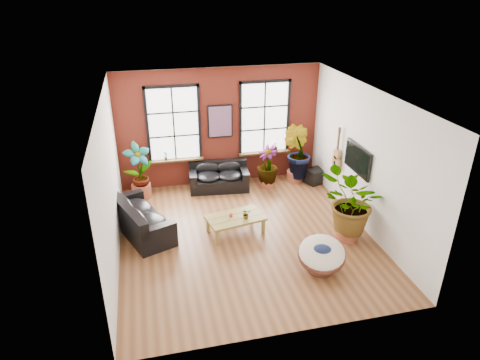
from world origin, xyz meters
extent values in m
cube|color=brown|center=(0.00, 0.00, -0.01)|extent=(6.00, 6.50, 0.02)
cube|color=white|center=(0.00, 0.00, 3.51)|extent=(6.00, 6.50, 0.02)
cube|color=#591C15|center=(0.00, 3.26, 1.75)|extent=(6.00, 0.02, 3.50)
cube|color=silver|center=(0.00, -3.26, 1.75)|extent=(6.00, 0.02, 3.50)
cube|color=silver|center=(-3.01, 0.00, 1.75)|extent=(0.02, 6.50, 3.50)
cube|color=silver|center=(3.01, 0.00, 1.75)|extent=(0.02, 6.50, 3.50)
cube|color=white|center=(-1.35, 3.20, 1.95)|extent=(1.40, 0.02, 2.10)
cube|color=#37230F|center=(-1.35, 3.13, 0.87)|extent=(1.60, 0.22, 0.06)
cube|color=white|center=(1.35, 3.20, 1.95)|extent=(1.40, 0.02, 2.10)
cube|color=#37230F|center=(1.35, 3.13, 0.87)|extent=(1.60, 0.22, 0.06)
cube|color=black|center=(-0.16, 2.71, 0.20)|extent=(1.80, 1.01, 0.39)
cube|color=black|center=(-0.12, 3.03, 0.59)|extent=(1.74, 0.38, 0.40)
cube|color=black|center=(-0.91, 2.79, 0.50)|extent=(0.29, 0.86, 0.21)
cube|color=black|center=(0.60, 2.64, 0.50)|extent=(0.29, 0.86, 0.21)
ellipsoid|color=black|center=(-0.49, 2.70, 0.45)|extent=(0.79, 0.77, 0.22)
ellipsoid|color=black|center=(-0.46, 2.94, 0.59)|extent=(0.74, 0.29, 0.39)
ellipsoid|color=black|center=(0.17, 2.63, 0.45)|extent=(0.79, 0.77, 0.22)
ellipsoid|color=black|center=(0.19, 2.87, 0.59)|extent=(0.74, 0.29, 0.39)
cube|color=black|center=(-2.46, 0.77, 0.21)|extent=(1.63, 2.34, 0.42)
cube|color=black|center=(-2.78, 0.65, 0.64)|extent=(1.00, 2.08, 0.43)
cube|color=black|center=(-2.10, -0.12, 0.53)|extent=(0.92, 0.54, 0.22)
cube|color=black|center=(-2.82, 1.67, 0.53)|extent=(0.92, 0.54, 0.22)
ellipsoid|color=black|center=(-2.25, 0.39, 0.48)|extent=(1.05, 1.16, 0.24)
ellipsoid|color=black|center=(-2.50, 0.30, 0.64)|extent=(0.57, 0.96, 0.41)
ellipsoid|color=black|center=(-2.57, 1.19, 0.48)|extent=(1.05, 1.16, 0.24)
ellipsoid|color=black|center=(-2.81, 1.09, 0.64)|extent=(0.57, 0.96, 0.41)
cube|color=olive|center=(-0.20, 0.23, 0.41)|extent=(1.51, 1.04, 0.06)
cube|color=#37230F|center=(-0.18, 0.10, 0.44)|extent=(1.35, 0.28, 0.00)
cube|color=#37230F|center=(-0.23, 0.36, 0.44)|extent=(1.35, 0.28, 0.00)
cube|color=olive|center=(-0.74, -0.20, 0.19)|extent=(0.08, 0.08, 0.38)
cube|color=olive|center=(0.46, 0.04, 0.19)|extent=(0.08, 0.08, 0.38)
cube|color=olive|center=(-0.86, 0.42, 0.19)|extent=(0.08, 0.08, 0.38)
cube|color=olive|center=(0.34, 0.66, 0.19)|extent=(0.08, 0.08, 0.38)
cylinder|color=#CB3242|center=(-0.31, 0.26, 0.49)|extent=(0.09, 0.09, 0.09)
cylinder|color=#562C1E|center=(1.27, -1.66, 0.12)|extent=(0.77, 0.77, 0.24)
torus|color=#562C1E|center=(1.27, -1.66, 0.39)|extent=(1.33, 1.33, 0.46)
ellipsoid|color=white|center=(1.27, -1.66, 0.45)|extent=(1.30, 1.33, 0.63)
ellipsoid|color=#162046|center=(1.25, -1.71, 0.57)|extent=(0.48, 0.44, 0.18)
cube|color=black|center=(0.00, 3.19, 1.95)|extent=(0.74, 0.04, 0.98)
cube|color=#0C7F8C|center=(0.00, 3.16, 1.95)|extent=(0.66, 0.02, 0.90)
cube|color=black|center=(2.95, 0.30, 1.65)|extent=(0.06, 1.25, 0.72)
cube|color=black|center=(2.92, 0.30, 1.65)|extent=(0.01, 1.15, 0.62)
cylinder|color=#B27F4C|center=(2.90, 1.35, 1.13)|extent=(0.09, 0.38, 0.38)
cylinder|color=#B27F4C|center=(2.90, 1.35, 1.38)|extent=(0.09, 0.30, 0.30)
cylinder|color=black|center=(2.90, 1.35, 1.13)|extent=(0.09, 0.11, 0.11)
cube|color=#37230F|center=(2.90, 1.35, 1.75)|extent=(0.04, 0.05, 0.55)
cube|color=#37230F|center=(2.90, 1.35, 2.07)|extent=(0.06, 0.06, 0.14)
cube|color=black|center=(2.80, 2.45, 0.22)|extent=(0.66, 0.61, 0.45)
cylinder|color=#A55036|center=(-2.43, 2.71, 0.20)|extent=(0.69, 0.69, 0.40)
cylinder|color=#A55036|center=(2.23, 2.73, 0.17)|extent=(0.55, 0.55, 0.34)
cylinder|color=#A55036|center=(2.36, -0.63, 0.20)|extent=(0.70, 0.70, 0.40)
cylinder|color=#A55036|center=(1.29, 2.57, 0.16)|extent=(0.45, 0.45, 0.32)
imported|color=#134915|center=(-2.43, 2.67, 0.90)|extent=(0.95, 0.83, 1.51)
imported|color=#134915|center=(2.26, 2.73, 0.95)|extent=(1.09, 1.13, 1.60)
imported|color=#134915|center=(2.40, -0.67, 0.96)|extent=(1.91, 1.87, 1.61)
imported|color=#134915|center=(1.30, 2.57, 0.71)|extent=(0.86, 0.86, 1.15)
imported|color=#134915|center=(0.04, 0.10, 0.57)|extent=(0.24, 0.22, 0.25)
imported|color=#134915|center=(-1.65, 3.13, 1.04)|extent=(0.17, 0.17, 0.27)
imported|color=#134915|center=(1.70, 3.13, 1.04)|extent=(0.19, 0.19, 0.27)
camera|label=1|loc=(-2.13, -8.64, 5.76)|focal=32.00mm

